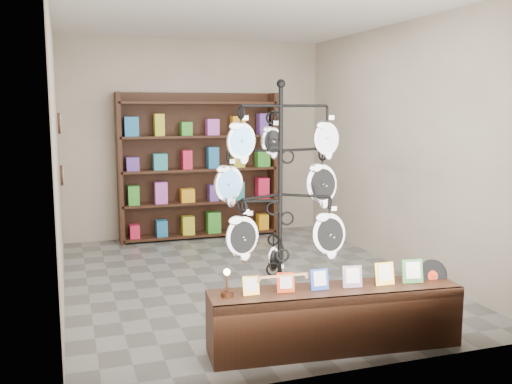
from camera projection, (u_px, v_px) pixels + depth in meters
ground at (245, 279)px, 6.65m from camera, size 5.00×5.00×0.00m
room_envelope at (244, 119)px, 6.38m from camera, size 5.00×5.00×5.00m
display_tree at (280, 195)px, 4.64m from camera, size 1.13×1.02×2.20m
front_shelf at (335, 318)px, 4.69m from camera, size 2.12×0.62×0.74m
back_shelving at (199, 171)px, 8.65m from camera, size 2.42×0.36×2.20m
wall_clocks at (60, 149)px, 6.56m from camera, size 0.03×0.24×0.84m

